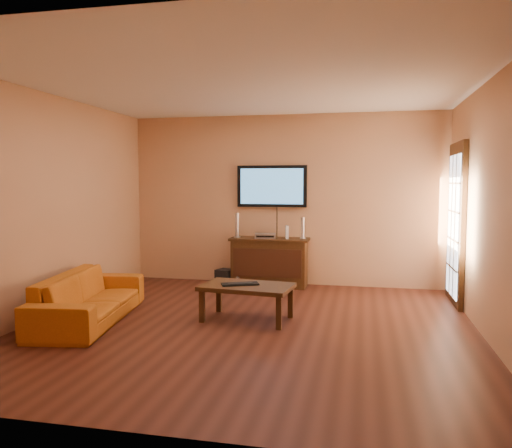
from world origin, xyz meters
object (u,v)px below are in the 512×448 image
(speaker_left, at_px, (237,226))
(game_console, at_px, (287,232))
(sofa, at_px, (89,289))
(speaker_right, at_px, (303,229))
(television, at_px, (272,186))
(av_receiver, at_px, (265,236))
(keyboard, at_px, (240,284))
(coffee_table, at_px, (247,289))
(subwoofer, at_px, (225,277))
(bottle, at_px, (238,282))
(media_console, at_px, (269,262))

(speaker_left, bearing_deg, game_console, 0.30)
(sofa, relative_size, speaker_right, 5.84)
(television, relative_size, game_console, 5.50)
(av_receiver, bearing_deg, keyboard, -96.54)
(coffee_table, distance_m, subwoofer, 2.10)
(coffee_table, height_order, speaker_right, speaker_right)
(subwoofer, bearing_deg, television, 39.27)
(coffee_table, relative_size, speaker_left, 2.86)
(keyboard, bearing_deg, game_console, 82.70)
(bottle, bearing_deg, speaker_right, 18.16)
(television, height_order, keyboard, television)
(game_console, distance_m, subwoofer, 1.23)
(speaker_right, relative_size, bottle, 1.74)
(game_console, distance_m, bottle, 1.09)
(game_console, distance_m, keyboard, 2.05)
(speaker_right, height_order, keyboard, speaker_right)
(game_console, bearing_deg, coffee_table, -108.52)
(media_console, xyz_separation_m, speaker_left, (-0.52, -0.02, 0.56))
(sofa, bearing_deg, av_receiver, -43.18)
(media_console, height_order, sofa, media_console)
(media_console, relative_size, speaker_left, 3.15)
(keyboard, bearing_deg, sofa, -166.79)
(media_console, distance_m, subwoofer, 0.75)
(sofa, relative_size, game_console, 9.48)
(television, distance_m, sofa, 3.34)
(television, distance_m, speaker_right, 0.85)
(sofa, height_order, game_console, game_console)
(media_console, relative_size, coffee_table, 1.10)
(sofa, bearing_deg, game_console, -48.45)
(media_console, distance_m, keyboard, 2.02)
(coffee_table, xyz_separation_m, speaker_right, (0.42, 2.03, 0.54))
(av_receiver, relative_size, keyboard, 0.69)
(sofa, height_order, subwoofer, sofa)
(speaker_left, relative_size, speaker_right, 1.18)
(speaker_left, bearing_deg, av_receiver, 0.93)
(coffee_table, relative_size, bottle, 5.88)
(subwoofer, bearing_deg, speaker_right, 23.67)
(speaker_right, bearing_deg, subwoofer, -175.18)
(bottle, bearing_deg, speaker_left, 105.50)
(television, bearing_deg, subwoofer, -159.58)
(speaker_left, height_order, subwoofer, speaker_left)
(speaker_right, relative_size, av_receiver, 1.03)
(sofa, distance_m, av_receiver, 2.94)
(television, bearing_deg, speaker_right, -17.08)
(television, distance_m, game_console, 0.79)
(keyboard, bearing_deg, media_console, 90.66)
(av_receiver, relative_size, game_console, 1.58)
(speaker_right, relative_size, keyboard, 0.71)
(media_console, height_order, bottle, media_console)
(sofa, distance_m, speaker_left, 2.73)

